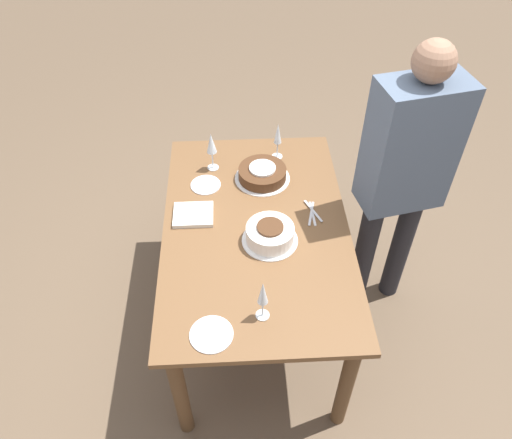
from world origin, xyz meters
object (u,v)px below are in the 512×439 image
(person_cutting, at_px, (405,169))
(wine_glass_far, at_px, (278,136))
(cake_center_white, at_px, (270,234))
(cake_front_chocolate, at_px, (262,174))
(wine_glass_near, at_px, (211,145))
(wine_glass_extra, at_px, (264,295))

(person_cutting, bearing_deg, wine_glass_far, -48.05)
(cake_center_white, xyz_separation_m, person_cutting, (0.22, -0.66, 0.18))
(cake_front_chocolate, relative_size, wine_glass_near, 1.31)
(cake_center_white, bearing_deg, cake_front_chocolate, 0.99)
(wine_glass_far, bearing_deg, wine_glass_extra, 172.19)
(cake_front_chocolate, distance_m, wine_glass_near, 0.31)
(wine_glass_extra, height_order, person_cutting, person_cutting)
(cake_front_chocolate, distance_m, person_cutting, 0.73)
(wine_glass_extra, bearing_deg, wine_glass_far, -7.81)
(cake_center_white, height_order, wine_glass_near, wine_glass_near)
(wine_glass_near, distance_m, wine_glass_far, 0.37)
(wine_glass_extra, bearing_deg, wine_glass_near, 12.41)
(cake_center_white, bearing_deg, wine_glass_near, 26.06)
(cake_front_chocolate, xyz_separation_m, wine_glass_far, (0.18, -0.09, 0.11))
(cake_center_white, relative_size, wine_glass_extra, 1.22)
(wine_glass_far, distance_m, wine_glass_extra, 1.06)
(cake_center_white, relative_size, wine_glass_far, 1.21)
(wine_glass_extra, bearing_deg, cake_front_chocolate, -3.29)
(cake_front_chocolate, xyz_separation_m, wine_glass_extra, (-0.87, 0.05, 0.11))
(person_cutting, bearing_deg, cake_front_chocolate, -31.20)
(cake_center_white, bearing_deg, wine_glass_far, -7.76)
(wine_glass_far, bearing_deg, wine_glass_near, 102.48)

